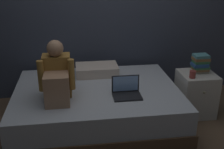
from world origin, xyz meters
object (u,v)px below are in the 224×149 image
Objects in this scene: mug at (193,74)px; laptop at (126,91)px; bed at (97,105)px; nightstand at (196,94)px; person_sitting at (57,78)px; pillow at (97,70)px; book_stack at (200,64)px.

laptop is at bearing -169.08° from mug.
bed is 1.30m from nightstand.
pillow is at bearing 53.33° from person_sitting.
person_sitting is 7.28× the size of mug.
book_stack is 2.62× the size of mug.
laptop is at bearing -163.85° from nightstand.
pillow is (0.04, 0.45, 0.30)m from bed.
book_stack is at bearing 9.39° from person_sitting.
mug reaches higher than bed.
bed is at bearing 176.15° from mug.
laptop is 1.36× the size of book_stack.
laptop is 0.57× the size of pillow.
nightstand is 1.05m from laptop.
nightstand reaches higher than bed.
laptop is at bearing -162.12° from book_stack.
nightstand is at bearing -18.02° from pillow.
person_sitting is (-0.45, -0.21, 0.49)m from bed.
nightstand is 1.82m from person_sitting.
mug is at bearing -137.31° from nightstand.
laptop reaches higher than nightstand.
mug is at bearing 4.64° from person_sitting.
book_stack is at bearing 50.98° from nightstand.
person_sitting is at bearing -126.67° from pillow.
laptop is (0.32, -0.24, 0.29)m from bed.
mug is at bearing -3.85° from bed.
pillow is (0.49, 0.66, -0.19)m from person_sitting.
person_sitting is 2.78× the size of book_stack.
bed is at bearing -176.35° from book_stack.
nightstand is 0.37m from mug.
pillow is 6.22× the size of mug.
laptop is 0.87m from mug.
book_stack is (1.34, 0.09, 0.45)m from bed.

